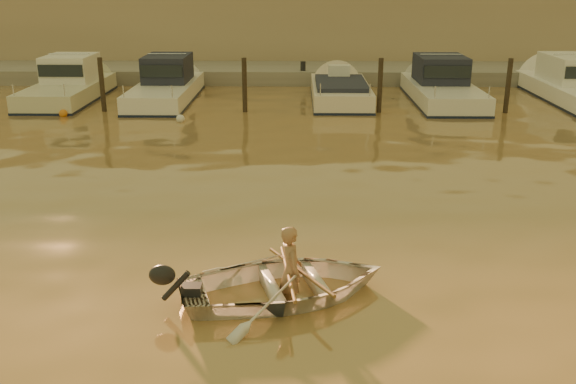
{
  "coord_description": "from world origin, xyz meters",
  "views": [
    {
      "loc": [
        1.8,
        -9.86,
        4.92
      ],
      "look_at": [
        1.6,
        2.34,
        0.75
      ],
      "focal_mm": 40.0,
      "sensor_mm": 36.0,
      "label": 1
    }
  ],
  "objects_px": {
    "moored_boat_2": "(165,85)",
    "moored_boat_4": "(443,86)",
    "moored_boat_3": "(340,96)",
    "waterfront_building": "(267,21)",
    "dinghy": "(285,284)",
    "person": "(291,270)",
    "moored_boat_1": "(67,85)"
  },
  "relations": [
    {
      "from": "moored_boat_2",
      "to": "moored_boat_4",
      "type": "xyz_separation_m",
      "value": [
        11.19,
        0.0,
        0.0
      ]
    },
    {
      "from": "dinghy",
      "to": "person",
      "type": "xyz_separation_m",
      "value": [
        0.1,
        0.03,
        0.22
      ]
    },
    {
      "from": "moored_boat_1",
      "to": "moored_boat_4",
      "type": "bearing_deg",
      "value": 0.0
    },
    {
      "from": "moored_boat_2",
      "to": "moored_boat_3",
      "type": "height_order",
      "value": "moored_boat_2"
    },
    {
      "from": "moored_boat_3",
      "to": "moored_boat_4",
      "type": "bearing_deg",
      "value": 0.0
    },
    {
      "from": "moored_boat_3",
      "to": "waterfront_building",
      "type": "xyz_separation_m",
      "value": [
        -3.49,
        11.0,
        2.17
      ]
    },
    {
      "from": "dinghy",
      "to": "moored_boat_2",
      "type": "bearing_deg",
      "value": 0.59
    },
    {
      "from": "moored_boat_1",
      "to": "waterfront_building",
      "type": "relative_size",
      "value": 0.15
    },
    {
      "from": "moored_boat_1",
      "to": "moored_boat_4",
      "type": "xyz_separation_m",
      "value": [
        15.2,
        0.0,
        0.0
      ]
    },
    {
      "from": "moored_boat_2",
      "to": "moored_boat_4",
      "type": "distance_m",
      "value": 11.19
    },
    {
      "from": "dinghy",
      "to": "moored_boat_1",
      "type": "height_order",
      "value": "moored_boat_1"
    },
    {
      "from": "dinghy",
      "to": "moored_boat_2",
      "type": "relative_size",
      "value": 0.45
    },
    {
      "from": "dinghy",
      "to": "waterfront_building",
      "type": "height_order",
      "value": "waterfront_building"
    },
    {
      "from": "moored_boat_3",
      "to": "waterfront_building",
      "type": "height_order",
      "value": "waterfront_building"
    },
    {
      "from": "moored_boat_4",
      "to": "waterfront_building",
      "type": "relative_size",
      "value": 0.16
    },
    {
      "from": "moored_boat_3",
      "to": "moored_boat_1",
      "type": "bearing_deg",
      "value": 180.0
    },
    {
      "from": "moored_boat_4",
      "to": "waterfront_building",
      "type": "bearing_deg",
      "value": 124.64
    },
    {
      "from": "moored_boat_3",
      "to": "waterfront_building",
      "type": "relative_size",
      "value": 0.14
    },
    {
      "from": "dinghy",
      "to": "person",
      "type": "bearing_deg",
      "value": -90.0
    },
    {
      "from": "moored_boat_4",
      "to": "moored_boat_2",
      "type": "bearing_deg",
      "value": 180.0
    },
    {
      "from": "moored_boat_4",
      "to": "dinghy",
      "type": "bearing_deg",
      "value": -109.81
    },
    {
      "from": "person",
      "to": "moored_boat_4",
      "type": "bearing_deg",
      "value": -36.27
    },
    {
      "from": "dinghy",
      "to": "moored_boat_3",
      "type": "distance_m",
      "value": 16.77
    },
    {
      "from": "person",
      "to": "moored_boat_1",
      "type": "relative_size",
      "value": 0.22
    },
    {
      "from": "moored_boat_3",
      "to": "moored_boat_2",
      "type": "bearing_deg",
      "value": 180.0
    },
    {
      "from": "person",
      "to": "waterfront_building",
      "type": "xyz_separation_m",
      "value": [
        -1.69,
        27.63,
        1.95
      ]
    },
    {
      "from": "person",
      "to": "moored_boat_1",
      "type": "distance_m",
      "value": 19.05
    },
    {
      "from": "dinghy",
      "to": "moored_boat_3",
      "type": "bearing_deg",
      "value": -23.18
    },
    {
      "from": "dinghy",
      "to": "moored_boat_1",
      "type": "bearing_deg",
      "value": 12.18
    },
    {
      "from": "dinghy",
      "to": "moored_boat_2",
      "type": "height_order",
      "value": "moored_boat_2"
    },
    {
      "from": "dinghy",
      "to": "moored_boat_3",
      "type": "relative_size",
      "value": 0.52
    },
    {
      "from": "moored_boat_2",
      "to": "dinghy",
      "type": "bearing_deg",
      "value": -72.7
    }
  ]
}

